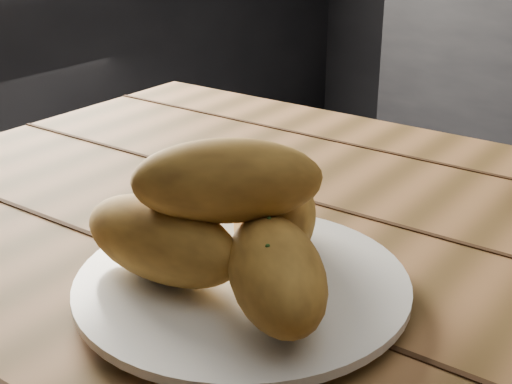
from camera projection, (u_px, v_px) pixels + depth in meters
The scene contains 2 objects.
plate at pixel (242, 287), 0.60m from camera, with size 0.28×0.28×0.02m.
bread_rolls at pixel (234, 227), 0.58m from camera, with size 0.27×0.25×0.12m.
Camera 1 is at (-0.14, -1.21, 1.07)m, focal length 50.00 mm.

